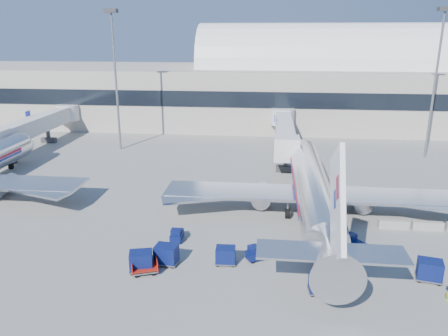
# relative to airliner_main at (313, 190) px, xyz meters

# --- Properties ---
(ground) EXTENTS (260.00, 260.00, 0.00)m
(ground) POSITION_rel_airliner_main_xyz_m (-10.00, -4.51, -2.93)
(ground) COLOR gray
(ground) RESTS_ON ground
(terminal) EXTENTS (170.00, 28.15, 21.00)m
(terminal) POSITION_rel_airliner_main_xyz_m (-23.60, 51.46, 4.60)
(terminal) COLOR #B2AA9E
(terminal) RESTS_ON ground
(airliner_main) EXTENTS (32.00, 37.26, 12.07)m
(airliner_main) POSITION_rel_airliner_main_xyz_m (0.00, 0.00, 0.00)
(airliner_main) COLOR silver
(airliner_main) RESTS_ON ground
(jetbridge_near) EXTENTS (4.40, 27.50, 6.25)m
(jetbridge_near) POSITION_rel_airliner_main_xyz_m (-2.40, 26.30, 1.00)
(jetbridge_near) COLOR silver
(jetbridge_near) RESTS_ON ground
(jetbridge_mid) EXTENTS (4.40, 27.50, 6.25)m
(jetbridge_mid) POSITION_rel_airliner_main_xyz_m (-44.40, 26.30, 1.00)
(jetbridge_mid) COLOR silver
(jetbridge_mid) RESTS_ON ground
(mast_west) EXTENTS (2.00, 1.20, 22.60)m
(mast_west) POSITION_rel_airliner_main_xyz_m (-30.00, 25.49, 11.87)
(mast_west) COLOR slate
(mast_west) RESTS_ON ground
(mast_east) EXTENTS (2.00, 1.20, 22.60)m
(mast_east) POSITION_rel_airliner_main_xyz_m (20.00, 25.49, 11.87)
(mast_east) COLOR slate
(mast_east) RESTS_ON ground
(barrier_near) EXTENTS (3.00, 0.55, 0.90)m
(barrier_near) POSITION_rel_airliner_main_xyz_m (8.00, -2.51, -2.48)
(barrier_near) COLOR #9E9E96
(barrier_near) RESTS_ON ground
(barrier_mid) EXTENTS (3.00, 0.55, 0.90)m
(barrier_mid) POSITION_rel_airliner_main_xyz_m (11.30, -2.51, -2.48)
(barrier_mid) COLOR #9E9E96
(barrier_mid) RESTS_ON ground
(tug_lead) EXTENTS (2.33, 1.92, 1.36)m
(tug_lead) POSITION_rel_airliner_main_xyz_m (-5.53, -10.30, -2.31)
(tug_lead) COLOR #09134A
(tug_lead) RESTS_ON ground
(tug_right) EXTENTS (2.14, 2.23, 1.35)m
(tug_right) POSITION_rel_airliner_main_xyz_m (3.19, -7.37, -2.31)
(tug_right) COLOR #09134A
(tug_right) RESTS_ON ground
(tug_left) EXTENTS (1.08, 2.08, 1.34)m
(tug_left) POSITION_rel_airliner_main_xyz_m (-13.29, -7.45, -2.32)
(tug_left) COLOR #09134A
(tug_left) RESTS_ON ground
(cart_train_a) EXTENTS (1.79, 1.39, 1.53)m
(cart_train_a) POSITION_rel_airliner_main_xyz_m (-8.20, -11.33, -2.11)
(cart_train_a) COLOR #09134A
(cart_train_a) RESTS_ON ground
(cart_train_b) EXTENTS (2.13, 1.73, 1.73)m
(cart_train_b) POSITION_rel_airliner_main_xyz_m (-13.22, -11.88, -2.01)
(cart_train_b) COLOR #09134A
(cart_train_b) RESTS_ON ground
(cart_train_c) EXTENTS (2.26, 1.93, 1.73)m
(cart_train_c) POSITION_rel_airliner_main_xyz_m (-15.05, -13.23, -2.00)
(cart_train_c) COLOR #09134A
(cart_train_c) RESTS_ON ground
(cart_solo_near) EXTENTS (1.84, 1.47, 1.52)m
(cart_solo_near) POSITION_rel_airliner_main_xyz_m (-0.62, -14.94, -2.11)
(cart_solo_near) COLOR #09134A
(cart_solo_near) RESTS_ON ground
(cart_solo_far) EXTENTS (2.25, 1.90, 1.73)m
(cart_solo_far) POSITION_rel_airliner_main_xyz_m (8.23, -12.23, -2.00)
(cart_solo_far) COLOR #09134A
(cart_solo_far) RESTS_ON ground
(cart_open_red) EXTENTS (2.50, 2.12, 0.57)m
(cart_open_red) POSITION_rel_airliner_main_xyz_m (-14.66, -13.55, -2.52)
(cart_open_red) COLOR slate
(cart_open_red) RESTS_ON ground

